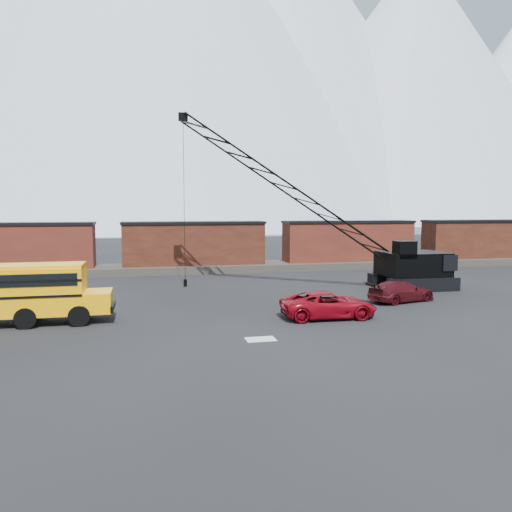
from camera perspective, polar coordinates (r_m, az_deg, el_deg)
The scene contains 11 objects.
ground at distance 27.47m, azimuth -2.43°, elevation -7.46°, with size 160.00×160.00×0.00m, color black.
mountain_ridge at distance 321.16m, azimuth -11.05°, elevation 21.00°, with size 800.00×340.00×240.00m.
gravel_berm at distance 48.92m, azimuth -7.05°, elevation -1.36°, with size 120.00×5.00×0.70m, color #443E38.
boxcar_west_near at distance 49.75m, azimuth -25.75°, elevation 1.04°, with size 13.70×3.10×4.17m.
boxcar_mid at distance 48.70m, azimuth -7.09°, elevation 1.46°, with size 13.70×3.10×4.17m.
boxcar_east_near at distance 52.73m, azimuth 10.50°, elevation 1.71°, with size 13.70×3.10×4.17m.
boxcar_east_far at distance 60.83m, azimuth 24.49°, elevation 1.80°, with size 13.70×3.10×4.17m.
snow_patch at distance 23.76m, azimuth 0.52°, elevation -9.49°, with size 1.40×0.90×0.02m, color silver.
red_pickup at distance 28.43m, azimuth 8.28°, elevation -5.53°, with size 2.48×5.38×1.49m, color maroon.
maroon_suv at distance 34.33m, azimuth 16.27°, elevation -3.89°, with size 1.93×4.75×1.38m, color #3C0A0F.
crawler_crane at distance 38.37m, azimuth 4.01°, elevation 7.51°, with size 20.30×7.02×13.55m.
Camera 1 is at (-4.77, -26.34, 6.15)m, focal length 35.00 mm.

